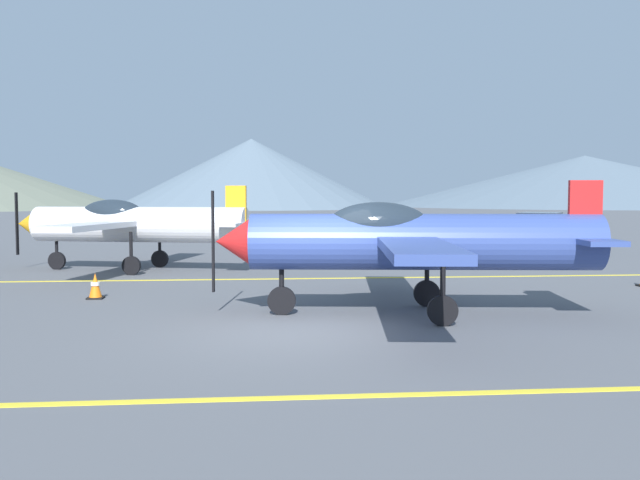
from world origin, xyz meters
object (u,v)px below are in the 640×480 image
Objects in this scene: airplane_near at (409,240)px; car_sedan at (539,231)px; airplane_mid at (131,223)px; traffic_cone_side at (95,286)px.

airplane_near is 17.82m from car_sedan.
airplane_mid is (-6.90, 8.69, 0.00)m from airplane_near.
airplane_near reaches higher than car_sedan.
airplane_mid is at bearing 92.37° from traffic_cone_side.
airplane_mid is 17.31m from car_sedan.
airplane_near is 1.01× the size of airplane_mid.
airplane_mid is 14.94× the size of traffic_cone_side.
traffic_cone_side is (0.24, -5.90, -1.21)m from airplane_mid.
traffic_cone_side is at bearing 157.23° from airplane_near.
car_sedan reaches higher than traffic_cone_side.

